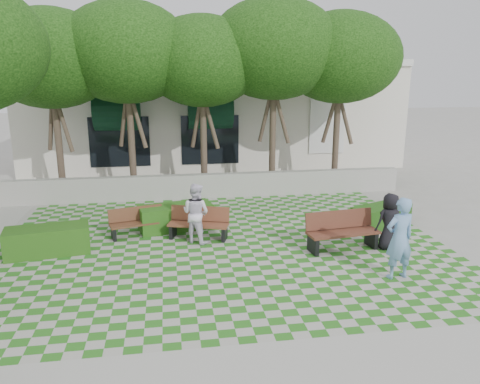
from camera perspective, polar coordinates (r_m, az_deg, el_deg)
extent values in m
plane|color=gray|center=(11.91, -1.26, -8.45)|extent=(90.00, 90.00, 0.00)
plane|color=#2B721E|center=(12.83, -1.87, -6.69)|extent=(12.00, 12.00, 0.00)
cube|color=#9E9B93|center=(7.86, 3.71, -21.80)|extent=(16.00, 2.00, 0.01)
cube|color=#9E9B93|center=(17.63, -3.99, 0.77)|extent=(15.00, 0.36, 0.90)
cube|color=#4F281B|center=(12.76, 12.47, -4.87)|extent=(1.99, 0.82, 0.06)
cube|color=#4F281B|center=(12.90, 11.96, -3.26)|extent=(1.94, 0.37, 0.49)
cube|color=black|center=(12.48, 8.90, -6.36)|extent=(0.17, 0.55, 0.47)
cube|color=black|center=(13.26, 15.71, -5.46)|extent=(0.17, 0.55, 0.47)
cube|color=brown|center=(13.34, -5.10, -3.96)|extent=(1.78, 1.01, 0.06)
cube|color=brown|center=(13.49, -4.88, -2.61)|extent=(1.66, 0.63, 0.43)
cube|color=black|center=(13.61, -8.18, -4.65)|extent=(0.23, 0.48, 0.42)
cube|color=black|center=(13.26, -1.90, -5.03)|extent=(0.23, 0.48, 0.42)
cube|color=#4F2D1B|center=(13.81, -12.35, -3.74)|extent=(1.64, 0.88, 0.05)
cube|color=#4F2D1B|center=(13.96, -12.61, -2.55)|extent=(1.54, 0.53, 0.39)
cube|color=black|center=(13.76, -15.15, -4.87)|extent=(0.20, 0.44, 0.38)
cube|color=black|center=(14.03, -9.52, -4.18)|extent=(0.20, 0.44, 0.38)
cube|color=#1B4412|center=(14.99, 16.81, -2.81)|extent=(2.06, 1.47, 0.67)
cube|color=#214F15|center=(14.24, -7.84, -3.04)|extent=(2.29, 1.32, 0.75)
cube|color=#224D14|center=(13.24, -22.39, -5.49)|extent=(2.19, 1.16, 0.73)
imported|color=#719DCF|center=(11.27, 18.87, -5.37)|extent=(0.77, 0.56, 1.93)
imported|color=black|center=(13.07, 17.77, -3.45)|extent=(0.81, 0.58, 1.54)
imported|color=white|center=(12.98, -5.41, -2.58)|extent=(1.04, 1.00, 1.68)
cylinder|color=#47382B|center=(19.11, -21.18, 5.09)|extent=(0.26, 0.26, 3.64)
ellipsoid|color=#1E4C11|center=(18.90, -22.11, 14.84)|extent=(4.80, 4.80, 3.60)
cylinder|color=#47382B|center=(18.71, -13.07, 5.78)|extent=(0.26, 0.26, 3.81)
ellipsoid|color=#1E4C11|center=(18.52, -13.70, 16.22)|extent=(5.00, 5.00, 3.75)
cylinder|color=#47382B|center=(18.74, -4.45, 5.78)|extent=(0.26, 0.26, 3.58)
ellipsoid|color=#1E4C11|center=(18.52, -4.65, 15.61)|extent=(4.60, 4.60, 3.45)
cylinder|color=#47382B|center=(19.13, 3.98, 6.48)|extent=(0.26, 0.26, 3.92)
ellipsoid|color=#1E4C11|center=(18.96, 4.18, 17.01)|extent=(5.20, 5.20, 3.90)
cylinder|color=#47382B|center=(19.93, 11.61, 6.22)|extent=(0.26, 0.26, 3.70)
ellipsoid|color=#1E4C11|center=(19.73, 12.12, 15.73)|extent=(4.80, 4.80, 3.60)
cube|color=silver|center=(25.27, -3.42, 9.71)|extent=(18.00, 8.00, 5.00)
cube|color=white|center=(21.20, -2.42, 15.54)|extent=(18.00, 0.30, 0.30)
cube|color=black|center=(22.46, 10.57, 8.10)|extent=(1.40, 0.10, 2.40)
cylinder|color=#0D311D|center=(21.20, -14.70, 9.67)|extent=(3.00, 1.80, 1.80)
cube|color=black|center=(21.36, -14.46, 5.93)|extent=(2.60, 0.08, 2.20)
cylinder|color=#0D311D|center=(21.19, -3.72, 10.11)|extent=(3.00, 1.80, 1.80)
cube|color=black|center=(21.35, -3.66, 6.36)|extent=(2.60, 0.08, 2.20)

